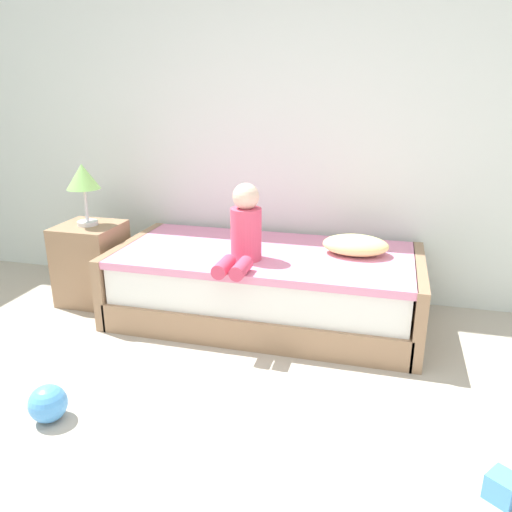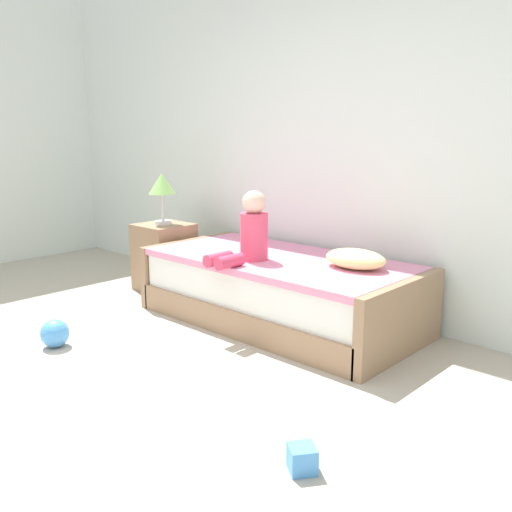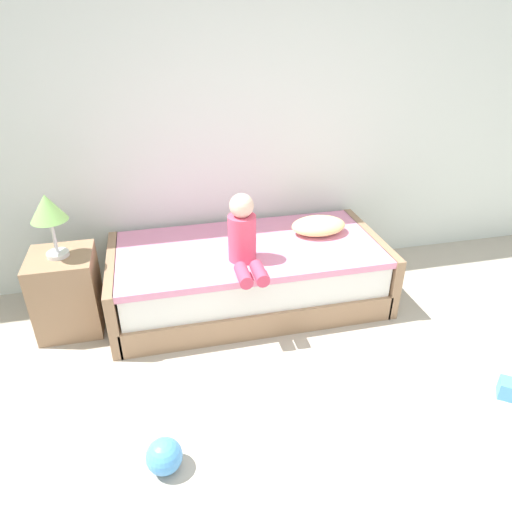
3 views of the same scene
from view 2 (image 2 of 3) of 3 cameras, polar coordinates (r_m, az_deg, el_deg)
The scene contains 9 objects.
ground_plane at distance 3.11m, azimuth -22.40°, elevation -15.43°, with size 9.20×9.20×0.00m, color #B2A899.
wall_rear at distance 4.46m, azimuth 8.44°, elevation 12.97°, with size 7.20×0.10×2.90m, color silver.
bed at distance 4.20m, azimuth 2.34°, elevation -3.51°, with size 2.11×1.00×0.50m.
nightstand at distance 5.13m, azimuth -9.30°, elevation -0.08°, with size 0.44×0.44×0.60m, color #997556.
table_lamp at distance 5.03m, azimuth -9.56°, elevation 7.01°, with size 0.24×0.24×0.45m.
child_figure at distance 3.99m, azimuth -0.68°, elevation 2.40°, with size 0.20×0.51×0.50m.
pillow at distance 3.85m, azimuth 10.10°, elevation -0.28°, with size 0.44×0.30×0.13m, color #F2E58C.
toy_ball at distance 3.99m, azimuth -19.82°, elevation -7.42°, with size 0.19×0.19×0.19m, color #4C99E5.
toy_block at distance 2.52m, azimuth 4.73°, elevation -19.89°, with size 0.11×0.11×0.11m, color #4C99E5.
Camera 2 is at (2.56, -1.06, 1.41)m, focal length 39.26 mm.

